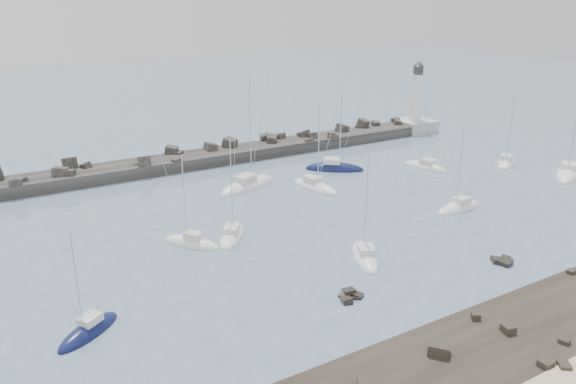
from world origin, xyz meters
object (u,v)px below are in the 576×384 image
object	(u,v)px
lighthouse	(415,116)
sailboat_6	(314,188)
sailboat_4	(247,186)
sailboat_8	(334,169)
sailboat_12	(506,163)
sailboat_5	(191,244)
sailboat_2	(89,332)
sailboat_7	(365,258)
sailboat_3	(232,236)
sailboat_11	(567,175)
sailboat_10	(425,167)
sailboat_9	(459,208)

from	to	relation	value
lighthouse	sailboat_6	size ratio (longest dim) A/B	1.09
lighthouse	sailboat_4	bearing A→B (deg)	-162.35
sailboat_8	sailboat_12	distance (m)	28.14
sailboat_5	sailboat_6	distance (m)	23.88
sailboat_2	sailboat_8	size ratio (longest dim) A/B	0.70
lighthouse	sailboat_6	bearing A→B (deg)	-152.08
sailboat_4	sailboat_8	world-z (taller)	sailboat_4
sailboat_2	sailboat_7	xyz separation A→B (m)	(27.48, -0.67, 0.00)
sailboat_6	sailboat_8	size ratio (longest dim) A/B	0.92
sailboat_3	sailboat_7	world-z (taller)	sailboat_7
sailboat_4	sailboat_6	xyz separation A→B (m)	(7.82, -5.42, -0.01)
sailboat_2	sailboat_5	xyz separation A→B (m)	(13.49, 11.83, 0.01)
sailboat_11	sailboat_12	xyz separation A→B (m)	(-2.88, 8.94, -0.00)
lighthouse	sailboat_12	size ratio (longest dim) A/B	1.17
sailboat_6	sailboat_10	bearing A→B (deg)	-1.84
sailboat_4	sailboat_7	world-z (taller)	sailboat_4
sailboat_2	sailboat_3	xyz separation A→B (m)	(18.21, 11.47, -0.01)
sailboat_9	sailboat_12	bearing A→B (deg)	25.60
sailboat_11	sailboat_5	bearing A→B (deg)	174.43
sailboat_8	sailboat_9	bearing A→B (deg)	-81.28
sailboat_9	sailboat_11	size ratio (longest dim) A/B	0.77
sailboat_2	sailboat_12	xyz separation A→B (m)	(68.90, 15.08, 0.01)
sailboat_4	sailboat_7	size ratio (longest dim) A/B	1.41
sailboat_6	sailboat_7	xyz separation A→B (m)	(-8.10, -21.53, -0.00)
sailboat_12	sailboat_8	bearing A→B (deg)	155.36
sailboat_10	sailboat_8	bearing A→B (deg)	152.75
sailboat_4	sailboat_9	distance (m)	28.91
sailboat_3	sailboat_8	world-z (taller)	sailboat_8
sailboat_2	sailboat_9	size ratio (longest dim) A/B	0.85
sailboat_9	sailboat_4	bearing A→B (deg)	131.03
sailboat_10	sailboat_2	bearing A→B (deg)	-160.22
sailboat_7	sailboat_8	distance (m)	31.72
lighthouse	sailboat_4	distance (m)	47.50
lighthouse	sailboat_5	world-z (taller)	lighthouse
sailboat_2	sailboat_8	distance (m)	50.95
lighthouse	sailboat_8	size ratio (longest dim) A/B	1.00
sailboat_10	sailboat_12	bearing A→B (deg)	-21.90
sailboat_3	sailboat_5	world-z (taller)	sailboat_3
sailboat_4	sailboat_6	bearing A→B (deg)	-34.70
sailboat_4	sailboat_8	distance (m)	15.56
sailboat_7	sailboat_8	bearing A→B (deg)	60.05
sailboat_7	sailboat_12	size ratio (longest dim) A/B	0.97
sailboat_7	sailboat_10	size ratio (longest dim) A/B	1.00
sailboat_6	sailboat_12	distance (m)	33.81
sailboat_2	sailboat_7	bearing A→B (deg)	-1.39
sailboat_2	sailboat_5	bearing A→B (deg)	41.25
sailboat_6	sailboat_8	distance (m)	9.76
sailboat_4	sailboat_5	xyz separation A→B (m)	(-14.28, -14.45, -0.01)
sailboat_5	sailboat_10	distance (m)	43.49
sailboat_3	sailboat_7	bearing A→B (deg)	-52.63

